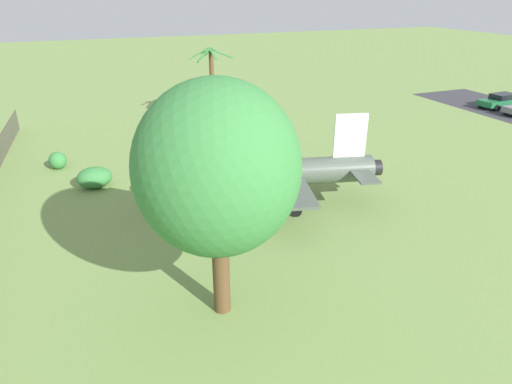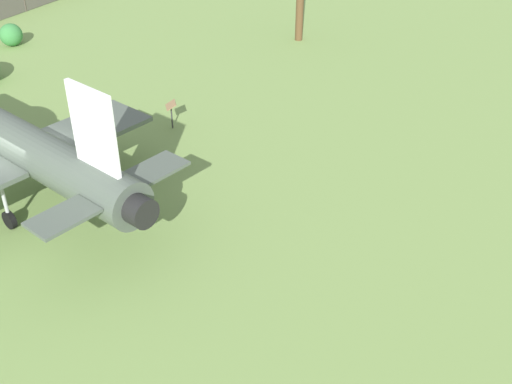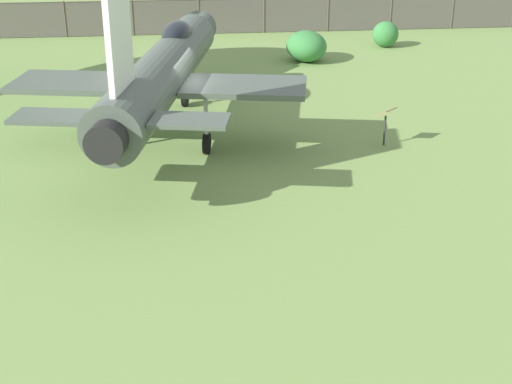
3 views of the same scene
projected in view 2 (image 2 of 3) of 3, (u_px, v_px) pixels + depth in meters
ground_plane at (31, 196)px, 21.41m from camera, size 200.00×200.00×0.00m
display_jet at (13, 139)px, 20.47m from camera, size 13.11×8.73×5.19m
shrub_near_fence at (11, 35)px, 33.29m from camera, size 1.16×1.20×1.18m
info_plaque at (171, 109)px, 25.14m from camera, size 0.68×0.72×1.14m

